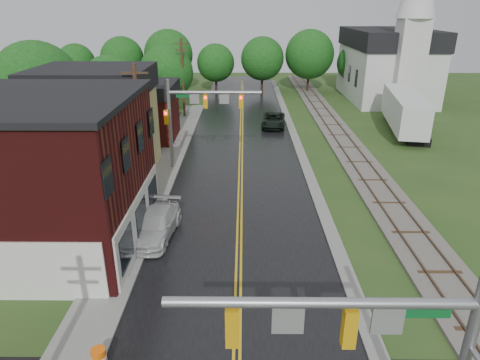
{
  "coord_description": "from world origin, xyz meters",
  "views": [
    {
      "loc": [
        0.24,
        -5.92,
        12.48
      ],
      "look_at": [
        0.04,
        15.88,
        3.5
      ],
      "focal_mm": 32.0,
      "sensor_mm": 36.0,
      "label": 1
    }
  ],
  "objects_px": {
    "tree_left_c": "(112,85)",
    "semi_trailer": "(404,110)",
    "church": "(390,58)",
    "traffic_signal_far": "(196,108)",
    "utility_pole_b": "(140,128)",
    "suv_dark": "(273,120)",
    "tree_left_b": "(39,87)",
    "construction_barrel": "(99,360)",
    "utility_pole_c": "(183,77)",
    "traffic_signal_near": "(379,345)",
    "tree_left_e": "(168,74)",
    "pickup_white": "(156,225)",
    "brick_building": "(4,174)"
  },
  "relations": [
    {
      "from": "tree_left_b",
      "to": "construction_barrel",
      "type": "relative_size",
      "value": 10.11
    },
    {
      "from": "tree_left_b",
      "to": "semi_trailer",
      "type": "distance_m",
      "value": 35.43
    },
    {
      "from": "utility_pole_b",
      "to": "tree_left_e",
      "type": "height_order",
      "value": "utility_pole_b"
    },
    {
      "from": "traffic_signal_near",
      "to": "semi_trailer",
      "type": "bearing_deg",
      "value": 69.5
    },
    {
      "from": "pickup_white",
      "to": "tree_left_b",
      "type": "bearing_deg",
      "value": 135.08
    },
    {
      "from": "traffic_signal_near",
      "to": "construction_barrel",
      "type": "height_order",
      "value": "traffic_signal_near"
    },
    {
      "from": "tree_left_e",
      "to": "suv_dark",
      "type": "relative_size",
      "value": 1.56
    },
    {
      "from": "tree_left_b",
      "to": "tree_left_c",
      "type": "distance_m",
      "value": 9.03
    },
    {
      "from": "tree_left_e",
      "to": "semi_trailer",
      "type": "distance_m",
      "value": 27.07
    },
    {
      "from": "suv_dark",
      "to": "pickup_white",
      "type": "bearing_deg",
      "value": -103.32
    },
    {
      "from": "suv_dark",
      "to": "semi_trailer",
      "type": "xyz_separation_m",
      "value": [
        13.4,
        -1.88,
        1.62
      ]
    },
    {
      "from": "utility_pole_b",
      "to": "suv_dark",
      "type": "relative_size",
      "value": 1.72
    },
    {
      "from": "traffic_signal_near",
      "to": "utility_pole_c",
      "type": "height_order",
      "value": "utility_pole_c"
    },
    {
      "from": "tree_left_e",
      "to": "tree_left_b",
      "type": "bearing_deg",
      "value": -122.74
    },
    {
      "from": "traffic_signal_near",
      "to": "tree_left_e",
      "type": "height_order",
      "value": "tree_left_e"
    },
    {
      "from": "brick_building",
      "to": "traffic_signal_far",
      "type": "xyz_separation_m",
      "value": [
        9.01,
        12.0,
        0.82
      ]
    },
    {
      "from": "traffic_signal_near",
      "to": "tree_left_b",
      "type": "relative_size",
      "value": 0.76
    },
    {
      "from": "construction_barrel",
      "to": "traffic_signal_near",
      "type": "bearing_deg",
      "value": -24.88
    },
    {
      "from": "tree_left_e",
      "to": "suv_dark",
      "type": "height_order",
      "value": "tree_left_e"
    },
    {
      "from": "brick_building",
      "to": "tree_left_c",
      "type": "xyz_separation_m",
      "value": [
        -1.36,
        24.9,
        0.36
      ]
    },
    {
      "from": "traffic_signal_near",
      "to": "tree_left_b",
      "type": "bearing_deg",
      "value": 125.49
    },
    {
      "from": "tree_left_b",
      "to": "pickup_white",
      "type": "bearing_deg",
      "value": -51.1
    },
    {
      "from": "utility_pole_c",
      "to": "construction_barrel",
      "type": "relative_size",
      "value": 9.39
    },
    {
      "from": "traffic_signal_near",
      "to": "tree_left_c",
      "type": "bearing_deg",
      "value": 114.56
    },
    {
      "from": "tree_left_c",
      "to": "semi_trailer",
      "type": "relative_size",
      "value": 0.59
    },
    {
      "from": "tree_left_e",
      "to": "pickup_white",
      "type": "height_order",
      "value": "tree_left_e"
    },
    {
      "from": "suv_dark",
      "to": "brick_building",
      "type": "bearing_deg",
      "value": -117.1
    },
    {
      "from": "utility_pole_b",
      "to": "semi_trailer",
      "type": "distance_m",
      "value": 28.66
    },
    {
      "from": "church",
      "to": "tree_left_e",
      "type": "relative_size",
      "value": 2.45
    },
    {
      "from": "traffic_signal_near",
      "to": "construction_barrel",
      "type": "distance_m",
      "value": 10.36
    },
    {
      "from": "traffic_signal_near",
      "to": "traffic_signal_far",
      "type": "bearing_deg",
      "value": 105.52
    },
    {
      "from": "traffic_signal_far",
      "to": "semi_trailer",
      "type": "height_order",
      "value": "traffic_signal_far"
    },
    {
      "from": "tree_left_c",
      "to": "construction_barrel",
      "type": "height_order",
      "value": "tree_left_c"
    },
    {
      "from": "traffic_signal_near",
      "to": "utility_pole_b",
      "type": "bearing_deg",
      "value": 117.19
    },
    {
      "from": "traffic_signal_far",
      "to": "utility_pole_b",
      "type": "relative_size",
      "value": 0.82
    },
    {
      "from": "traffic_signal_far",
      "to": "pickup_white",
      "type": "bearing_deg",
      "value": -96.74
    },
    {
      "from": "semi_trailer",
      "to": "church",
      "type": "bearing_deg",
      "value": 78.92
    },
    {
      "from": "semi_trailer",
      "to": "utility_pole_b",
      "type": "bearing_deg",
      "value": -146.1
    },
    {
      "from": "traffic_signal_near",
      "to": "semi_trailer",
      "type": "distance_m",
      "value": 38.45
    },
    {
      "from": "utility_pole_c",
      "to": "semi_trailer",
      "type": "height_order",
      "value": "utility_pole_c"
    },
    {
      "from": "suv_dark",
      "to": "semi_trailer",
      "type": "relative_size",
      "value": 0.4
    },
    {
      "from": "traffic_signal_near",
      "to": "pickup_white",
      "type": "xyz_separation_m",
      "value": [
        -8.27,
        13.73,
        -4.22
      ]
    },
    {
      "from": "brick_building",
      "to": "traffic_signal_near",
      "type": "distance_m",
      "value": 20.6
    },
    {
      "from": "traffic_signal_near",
      "to": "utility_pole_b",
      "type": "distance_m",
      "value": 22.49
    },
    {
      "from": "traffic_signal_near",
      "to": "construction_barrel",
      "type": "xyz_separation_m",
      "value": [
        -8.47,
        3.93,
        -4.49
      ]
    },
    {
      "from": "tree_left_c",
      "to": "suv_dark",
      "type": "distance_m",
      "value": 17.76
    },
    {
      "from": "utility_pole_c",
      "to": "traffic_signal_far",
      "type": "bearing_deg",
      "value": -78.91
    },
    {
      "from": "utility_pole_b",
      "to": "suv_dark",
      "type": "distance_m",
      "value": 20.96
    },
    {
      "from": "brick_building",
      "to": "construction_barrel",
      "type": "relative_size",
      "value": 14.92
    },
    {
      "from": "church",
      "to": "tree_left_e",
      "type": "height_order",
      "value": "church"
    }
  ]
}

